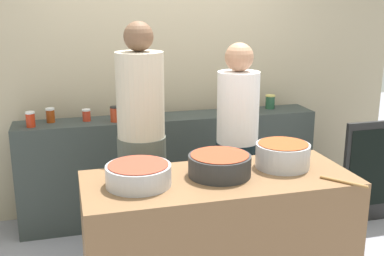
{
  "coord_description": "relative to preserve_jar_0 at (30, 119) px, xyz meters",
  "views": [
    {
      "loc": [
        -0.9,
        -2.94,
        1.96
      ],
      "look_at": [
        0.0,
        0.35,
        1.05
      ],
      "focal_mm": 44.43,
      "sensor_mm": 36.0,
      "label": 1
    }
  ],
  "objects": [
    {
      "name": "storefront_wall",
      "position": [
        1.18,
        0.42,
        0.47
      ],
      "size": [
        4.8,
        0.12,
        3.0
      ],
      "primitive_type": "cube",
      "color": "tan",
      "rests_on": "ground"
    },
    {
      "name": "display_shelf",
      "position": [
        1.18,
        0.07,
        -0.55
      ],
      "size": [
        2.7,
        0.36,
        0.97
      ],
      "primitive_type": "cube",
      "color": "#333A37",
      "rests_on": "ground"
    },
    {
      "name": "prep_table",
      "position": [
        1.18,
        -1.33,
        -0.58
      ],
      "size": [
        1.7,
        0.7,
        0.9
      ],
      "primitive_type": "cube",
      "color": "brown",
      "rests_on": "ground"
    },
    {
      "name": "preserve_jar_0",
      "position": [
        0.0,
        0.0,
        0.0
      ],
      "size": [
        0.08,
        0.08,
        0.13
      ],
      "color": "red",
      "rests_on": "display_shelf"
    },
    {
      "name": "preserve_jar_1",
      "position": [
        0.16,
        0.12,
        -0.0
      ],
      "size": [
        0.07,
        0.07,
        0.12
      ],
      "color": "#8A330E",
      "rests_on": "display_shelf"
    },
    {
      "name": "preserve_jar_2",
      "position": [
        0.45,
        0.09,
        -0.01
      ],
      "size": [
        0.07,
        0.07,
        0.1
      ],
      "color": "#B4331E",
      "rests_on": "display_shelf"
    },
    {
      "name": "preserve_jar_3",
      "position": [
        0.69,
        -0.0,
        0.0
      ],
      "size": [
        0.09,
        0.09,
        0.13
      ],
      "color": "#B1361B",
      "rests_on": "display_shelf"
    },
    {
      "name": "preserve_jar_4",
      "position": [
        1.08,
        0.02,
        0.0
      ],
      "size": [
        0.08,
        0.08,
        0.13
      ],
      "color": "#953B19",
      "rests_on": "display_shelf"
    },
    {
      "name": "preserve_jar_5",
      "position": [
        1.8,
        0.11,
        -0.01
      ],
      "size": [
        0.09,
        0.09,
        0.1
      ],
      "color": "#A92727",
      "rests_on": "display_shelf"
    },
    {
      "name": "preserve_jar_6",
      "position": [
        1.93,
        0.03,
        -0.01
      ],
      "size": [
        0.08,
        0.08,
        0.11
      ],
      "color": "#A7250D",
      "rests_on": "display_shelf"
    },
    {
      "name": "preserve_jar_7",
      "position": [
        2.18,
        0.13,
        0.0
      ],
      "size": [
        0.09,
        0.09,
        0.13
      ],
      "color": "#234D34",
      "rests_on": "display_shelf"
    },
    {
      "name": "cooking_pot_left",
      "position": [
        0.68,
        -1.33,
        -0.07
      ],
      "size": [
        0.39,
        0.39,
        0.13
      ],
      "color": "#B7B7BC",
      "rests_on": "prep_table"
    },
    {
      "name": "cooking_pot_center",
      "position": [
        1.19,
        -1.3,
        -0.06
      ],
      "size": [
        0.4,
        0.4,
        0.14
      ],
      "color": "#2D2D2D",
      "rests_on": "prep_table"
    },
    {
      "name": "cooking_pot_right",
      "position": [
        1.65,
        -1.26,
        -0.05
      ],
      "size": [
        0.36,
        0.36,
        0.16
      ],
      "color": "#B7B7BC",
      "rests_on": "prep_table"
    },
    {
      "name": "wooden_spoon",
      "position": [
        1.88,
        -1.63,
        -0.12
      ],
      "size": [
        0.2,
        0.24,
        0.02
      ],
      "primitive_type": "cylinder",
      "rotation": [
        1.57,
        0.0,
        0.67
      ],
      "color": "#9E703D",
      "rests_on": "prep_table"
    },
    {
      "name": "cook_with_tongs",
      "position": [
        0.81,
        -0.66,
        -0.19
      ],
      "size": [
        0.36,
        0.36,
        1.83
      ],
      "color": "#4F5349",
      "rests_on": "ground"
    },
    {
      "name": "cook_in_cap",
      "position": [
        1.56,
        -0.64,
        -0.27
      ],
      "size": [
        0.34,
        0.34,
        1.67
      ],
      "color": "black",
      "rests_on": "ground"
    },
    {
      "name": "chalkboard_sign",
      "position": [
        2.89,
        -0.51,
        -0.55
      ],
      "size": [
        0.52,
        0.05,
        0.94
      ],
      "color": "black",
      "rests_on": "ground"
    }
  ]
}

